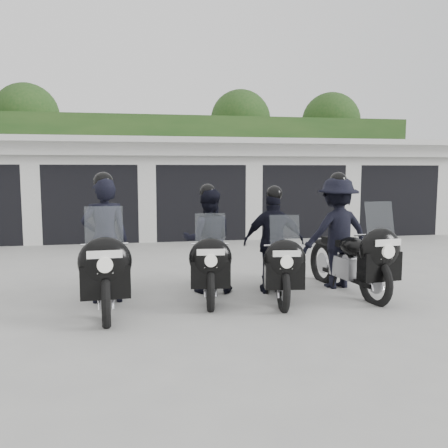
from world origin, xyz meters
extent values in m
plane|color=#9D9C97|center=(0.00, 0.00, 0.00)|extent=(80.00, 80.00, 0.00)
cube|color=silver|center=(0.00, 8.50, 1.40)|extent=(16.00, 6.00, 2.80)
cube|color=silver|center=(0.00, 8.30, 2.88)|extent=(16.40, 6.80, 0.16)
cube|color=silver|center=(0.00, 5.25, 2.65)|extent=(16.40, 0.12, 0.40)
cube|color=black|center=(0.00, 5.48, 0.12)|extent=(16.00, 0.06, 0.24)
cube|color=silver|center=(-4.65, 5.65, 1.40)|extent=(0.50, 0.50, 2.80)
cube|color=black|center=(-3.10, 6.70, 1.10)|extent=(2.60, 2.60, 2.20)
cube|color=silver|center=(-3.10, 5.65, 2.50)|extent=(2.60, 0.50, 0.60)
cube|color=silver|center=(-1.55, 5.65, 1.40)|extent=(0.50, 0.50, 2.80)
cube|color=black|center=(0.00, 6.70, 1.10)|extent=(2.60, 2.60, 2.20)
cube|color=silver|center=(0.00, 5.65, 2.50)|extent=(2.60, 0.50, 0.60)
cube|color=silver|center=(1.55, 5.65, 1.40)|extent=(0.50, 0.50, 2.80)
cube|color=black|center=(3.10, 6.70, 1.10)|extent=(2.60, 2.60, 2.20)
cube|color=silver|center=(3.10, 5.65, 2.50)|extent=(2.60, 0.50, 0.60)
cube|color=silver|center=(4.65, 5.65, 1.40)|extent=(0.50, 0.50, 2.80)
cube|color=black|center=(6.20, 6.70, 1.10)|extent=(2.60, 2.60, 2.20)
cube|color=silver|center=(6.20, 5.65, 2.50)|extent=(2.60, 0.50, 0.60)
cube|color=silver|center=(7.75, 5.65, 1.40)|extent=(0.50, 0.50, 2.80)
cube|color=#1C3D16|center=(0.00, 12.50, 2.15)|extent=(20.00, 2.00, 4.30)
sphere|color=#1C3D16|center=(-6.50, 14.00, 4.40)|extent=(2.80, 2.80, 2.80)
cylinder|color=black|center=(-6.50, 14.00, 1.65)|extent=(0.24, 0.24, 3.30)
sphere|color=#1C3D16|center=(3.00, 14.00, 4.40)|extent=(2.80, 2.80, 2.80)
cylinder|color=black|center=(3.00, 14.00, 1.65)|extent=(0.24, 0.24, 3.30)
sphere|color=#1C3D16|center=(7.50, 14.00, 4.40)|extent=(2.80, 2.80, 2.80)
cylinder|color=black|center=(7.50, 14.00, 1.65)|extent=(0.24, 0.24, 3.30)
torus|color=black|center=(-2.25, -1.80, 0.34)|extent=(0.17, 0.81, 0.80)
torus|color=black|center=(-2.35, -0.22, 0.34)|extent=(0.17, 0.81, 0.80)
cube|color=#A8A8AD|center=(-2.30, -0.99, 0.42)|extent=(0.32, 0.62, 0.35)
cube|color=black|center=(-2.30, -1.01, 0.24)|extent=(0.18, 1.43, 0.07)
ellipsoid|color=black|center=(-2.29, -1.17, 0.79)|extent=(0.40, 0.65, 0.32)
cube|color=black|center=(-2.32, -0.70, 0.81)|extent=(0.32, 0.62, 0.11)
ellipsoid|color=black|center=(-2.24, -1.89, 0.86)|extent=(0.71, 0.41, 0.66)
cube|color=black|center=(-2.24, -1.89, 0.60)|extent=(0.65, 0.28, 0.44)
cube|color=#B2BFC6|center=(-2.25, -1.85, 1.30)|extent=(0.49, 0.16, 0.56)
cylinder|color=silver|center=(-2.26, -1.67, 1.06)|extent=(0.62, 0.07, 0.03)
cube|color=white|center=(-2.23, -2.07, 0.99)|extent=(0.44, 0.04, 0.10)
cube|color=white|center=(-2.23, -2.04, 0.79)|extent=(0.20, 0.03, 0.11)
imported|color=black|center=(-2.32, -0.68, 0.96)|extent=(0.73, 0.51, 1.93)
sphere|color=black|center=(-2.32, -0.68, 1.87)|extent=(0.30, 0.30, 0.30)
torus|color=black|center=(-0.78, -1.35, 0.31)|extent=(0.19, 0.73, 0.72)
torus|color=black|center=(-0.62, 0.07, 0.31)|extent=(0.19, 0.73, 0.72)
cube|color=#A8A8AD|center=(-0.70, -0.62, 0.38)|extent=(0.32, 0.57, 0.32)
cube|color=black|center=(-0.70, -0.64, 0.22)|extent=(0.22, 1.29, 0.06)
ellipsoid|color=black|center=(-0.72, -0.79, 0.71)|extent=(0.38, 0.60, 0.29)
cube|color=black|center=(-0.67, -0.37, 0.73)|extent=(0.32, 0.57, 0.10)
ellipsoid|color=black|center=(-0.79, -1.43, 0.77)|extent=(0.66, 0.40, 0.60)
cube|color=black|center=(-0.79, -1.43, 0.55)|extent=(0.60, 0.28, 0.40)
cube|color=#B2BFC6|center=(-0.79, -1.40, 1.17)|extent=(0.45, 0.16, 0.51)
cylinder|color=silver|center=(-0.77, -1.23, 0.95)|extent=(0.56, 0.09, 0.03)
cube|color=white|center=(-0.81, -1.60, 0.89)|extent=(0.40, 0.06, 0.09)
cube|color=white|center=(-0.81, -1.57, 0.71)|extent=(0.18, 0.03, 0.10)
imported|color=black|center=(-0.67, -0.35, 0.87)|extent=(0.91, 0.75, 1.74)
sphere|color=black|center=(-0.67, -0.35, 1.69)|extent=(0.27, 0.27, 0.27)
torus|color=black|center=(0.26, -1.59, 0.30)|extent=(0.20, 0.72, 0.71)
torus|color=black|center=(0.46, -0.20, 0.30)|extent=(0.20, 0.72, 0.71)
cube|color=#A8A8AD|center=(0.36, -0.87, 0.37)|extent=(0.33, 0.57, 0.31)
cube|color=black|center=(0.36, -0.89, 0.22)|extent=(0.25, 1.27, 0.06)
ellipsoid|color=black|center=(0.34, -1.04, 0.70)|extent=(0.39, 0.60, 0.28)
cube|color=black|center=(0.40, -0.62, 0.72)|extent=(0.33, 0.57, 0.10)
ellipsoid|color=black|center=(0.25, -1.67, 0.76)|extent=(0.65, 0.40, 0.59)
cube|color=black|center=(0.25, -1.67, 0.54)|extent=(0.59, 0.29, 0.39)
cube|color=#B2BFC6|center=(0.26, -1.64, 1.15)|extent=(0.44, 0.17, 0.50)
cylinder|color=silver|center=(0.28, -1.47, 0.94)|extent=(0.55, 0.10, 0.03)
cube|color=white|center=(0.23, -1.83, 0.88)|extent=(0.39, 0.07, 0.09)
cube|color=white|center=(0.23, -1.80, 0.70)|extent=(0.18, 0.04, 0.10)
imported|color=black|center=(0.40, -0.60, 0.86)|extent=(1.07, 0.70, 1.72)
sphere|color=black|center=(0.40, -0.60, 1.66)|extent=(0.26, 0.26, 0.26)
torus|color=black|center=(1.75, -1.52, 0.34)|extent=(0.23, 0.81, 0.80)
torus|color=black|center=(1.53, 0.04, 0.34)|extent=(0.23, 0.81, 0.80)
cube|color=#A8A8AD|center=(1.64, -0.72, 0.42)|extent=(0.37, 0.64, 0.35)
cube|color=black|center=(1.64, -0.74, 0.24)|extent=(0.29, 1.42, 0.07)
ellipsoid|color=black|center=(1.66, -0.90, 0.79)|extent=(0.44, 0.68, 0.32)
cube|color=black|center=(1.60, -0.44, 0.81)|extent=(0.37, 0.64, 0.11)
ellipsoid|color=black|center=(1.76, -1.61, 0.86)|extent=(0.74, 0.46, 0.66)
cube|color=black|center=(1.76, -1.61, 0.60)|extent=(0.66, 0.33, 0.44)
cube|color=#B2BFC6|center=(1.76, -1.58, 1.29)|extent=(0.50, 0.19, 0.56)
cylinder|color=silver|center=(1.73, -1.39, 1.05)|extent=(0.61, 0.12, 0.03)
cube|color=white|center=(1.79, -1.79, 0.99)|extent=(0.44, 0.08, 0.10)
cube|color=white|center=(1.78, -1.76, 0.79)|extent=(0.20, 0.04, 0.11)
imported|color=black|center=(1.59, -0.41, 0.96)|extent=(1.32, 0.81, 1.93)
sphere|color=black|center=(1.59, -0.41, 1.87)|extent=(0.30, 0.30, 0.30)
camera|label=1|loc=(-1.81, -8.10, 2.04)|focal=38.00mm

